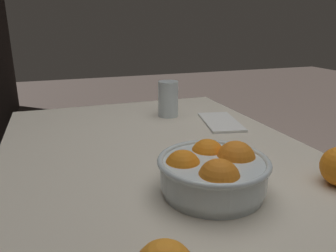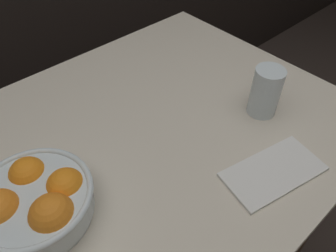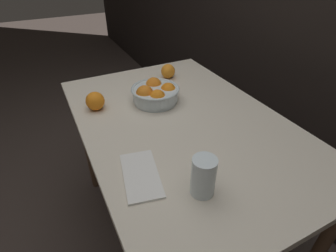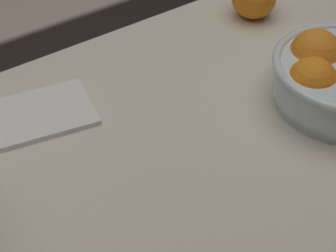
{
  "view_description": "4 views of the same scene",
  "coord_description": "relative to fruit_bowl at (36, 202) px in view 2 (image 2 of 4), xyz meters",
  "views": [
    {
      "loc": [
        -0.72,
        0.24,
        1.08
      ],
      "look_at": [
        0.11,
        -0.05,
        0.8
      ],
      "focal_mm": 35.0,
      "sensor_mm": 36.0,
      "label": 1
    },
    {
      "loc": [
        -0.23,
        -0.44,
        1.32
      ],
      "look_at": [
        0.12,
        -0.05,
        0.79
      ],
      "focal_mm": 35.0,
      "sensor_mm": 36.0,
      "label": 2
    },
    {
      "loc": [
        0.8,
        -0.47,
        1.36
      ],
      "look_at": [
        0.09,
        -0.11,
        0.81
      ],
      "focal_mm": 28.0,
      "sensor_mm": 36.0,
      "label": 3
    },
    {
      "loc": [
        0.4,
        0.35,
        1.29
      ],
      "look_at": [
        0.1,
        -0.08,
        0.82
      ],
      "focal_mm": 60.0,
      "sensor_mm": 36.0,
      "label": 4
    }
  ],
  "objects": [
    {
      "name": "dining_table",
      "position": [
        0.19,
        0.04,
        -0.13
      ],
      "size": [
        1.22,
        0.81,
        0.75
      ],
      "color": "beige",
      "rests_on": "ground_plane"
    },
    {
      "name": "fruit_bowl",
      "position": [
        0.0,
        0.0,
        0.0
      ],
      "size": [
        0.22,
        0.22,
        0.1
      ],
      "color": "silver",
      "rests_on": "dining_table"
    },
    {
      "name": "juice_glass",
      "position": [
        0.56,
        -0.1,
        0.01
      ],
      "size": [
        0.07,
        0.07,
        0.13
      ],
      "color": "#F4A314",
      "rests_on": "dining_table"
    },
    {
      "name": "napkin",
      "position": [
        0.42,
        -0.24,
        -0.04
      ],
      "size": [
        0.24,
        0.15,
        0.01
      ],
      "primitive_type": "cube",
      "rotation": [
        0.0,
        0.0,
        -0.21
      ],
      "color": "white",
      "rests_on": "dining_table"
    }
  ]
}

